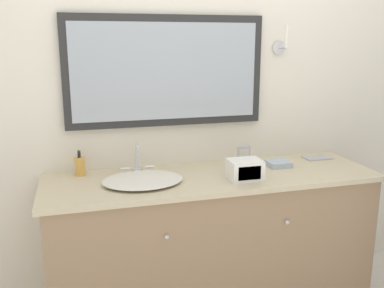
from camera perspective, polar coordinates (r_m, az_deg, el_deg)
name	(u,v)px	position (r m, az deg, el deg)	size (l,w,h in m)	color
wall_back	(196,102)	(2.80, 0.57, 5.60)	(8.00, 0.18, 2.55)	silver
vanity_counter	(212,242)	(2.75, 2.65, -12.96)	(2.00, 0.62, 0.89)	#937556
sink_basin	(142,179)	(2.45, -6.63, -4.68)	(0.46, 0.41, 0.18)	silver
soap_bottle	(80,166)	(2.64, -14.74, -2.82)	(0.06, 0.06, 0.15)	gold
appliance_box	(245,170)	(2.50, 7.06, -3.42)	(0.19, 0.15, 0.12)	white
picture_frame	(244,157)	(2.73, 6.92, -1.70)	(0.09, 0.01, 0.14)	#B2B2B7
hand_towel_near_sink	(278,164)	(2.80, 11.44, -2.57)	(0.14, 0.13, 0.03)	#A8B7C6
metal_tray	(317,158)	(3.06, 16.34, -1.74)	(0.19, 0.12, 0.01)	#ADADB2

